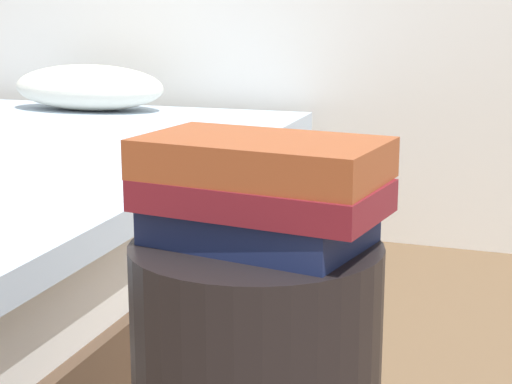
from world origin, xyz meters
The scene contains 3 objects.
book_navy centered at (0.00, 0.01, 0.58)m, with size 0.26×0.17×0.05m, color #19234C.
book_maroon centered at (0.01, -0.01, 0.62)m, with size 0.29×0.16×0.04m, color maroon.
book_rust centered at (0.01, 0.00, 0.66)m, with size 0.29×0.17×0.05m, color #994723.
Camera 1 is at (0.35, -0.97, 0.86)m, focal length 60.49 mm.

